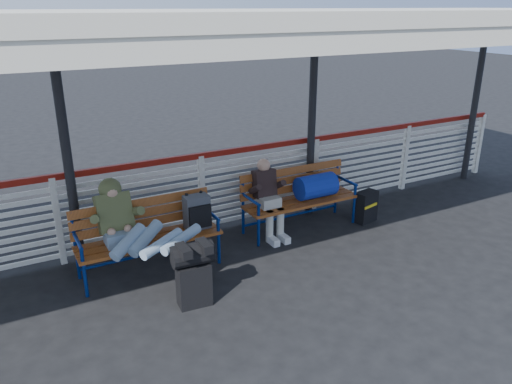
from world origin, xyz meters
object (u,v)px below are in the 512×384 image
luggage_stack (193,272)px  suitcase_side (366,207)px  bench_left (162,224)px  companion_person (268,198)px  traveler_man (143,234)px  bench_right (308,189)px

luggage_stack → suitcase_side: luggage_stack is taller
bench_left → suitcase_side: (3.26, -0.14, -0.34)m
luggage_stack → companion_person: 2.04m
luggage_stack → traveler_man: 0.81m
bench_left → luggage_stack: bearing=-89.6°
bench_left → bench_right: same height
luggage_stack → bench_right: bench_right is taller
luggage_stack → bench_right: 2.63m
luggage_stack → companion_person: size_ratio=0.67×
companion_person → suitcase_side: companion_person is taller
luggage_stack → bench_right: (2.34, 1.19, 0.19)m
companion_person → bench_right: bearing=0.3°
luggage_stack → suitcase_side: (3.25, 0.89, -0.17)m
companion_person → bench_left: bearing=-174.6°
bench_left → traveler_man: traveler_man is taller
suitcase_side → bench_left: bearing=164.3°
luggage_stack → bench_left: bench_left is taller
bench_left → companion_person: companion_person is taller
luggage_stack → companion_person: companion_person is taller
bench_right → companion_person: size_ratio=1.57×
traveler_man → luggage_stack: bearing=-63.3°
bench_left → companion_person: size_ratio=1.57×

